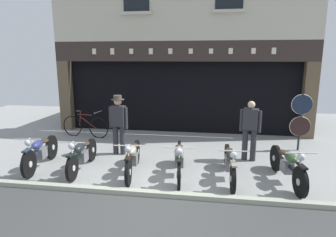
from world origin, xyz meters
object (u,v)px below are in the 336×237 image
Objects in this scene: motorcycle_left at (82,154)px; motorcycle_center at (179,159)px; tyre_sign_pole at (301,116)px; leaning_bicycle at (85,126)px; motorcycle_far_left at (41,151)px; salesman_left at (118,122)px; motorcycle_right at (287,165)px; advert_board_near at (150,85)px; motorcycle_center_right at (230,162)px; shopkeeper_center at (250,128)px; motorcycle_center_left at (133,157)px.

motorcycle_left is 0.93× the size of motorcycle_center.
tyre_sign_pole is 0.97× the size of leaning_bicycle.
leaning_bicycle is at bearing 175.99° from tyre_sign_pole.
motorcycle_far_left is 2.17m from salesman_left.
motorcycle_right is 6.76m from leaning_bicycle.
motorcycle_left is 2.40m from motorcycle_center.
motorcycle_center is at bearing -69.29° from advert_board_near.
shopkeeper_center is (0.58, 1.39, 0.48)m from motorcycle_center_right.
salesman_left is at bearing 54.90° from leaning_bicycle.
shopkeeper_center is at bearing -174.65° from salesman_left.
motorcycle_center_right is 1.00× the size of motorcycle_right.
motorcycle_right is 1.16× the size of leaning_bicycle.
leaning_bicycle is (-3.66, 2.96, -0.04)m from motorcycle_center.
tyre_sign_pole is 1.87× the size of advert_board_near.
motorcycle_far_left is 5.91m from motorcycle_right.
advert_board_near is (0.80, 4.24, 1.33)m from motorcycle_left.
salesman_left is 1.87× the size of advert_board_near.
shopkeeper_center is (2.85, 1.39, 0.48)m from motorcycle_center_left.
tyre_sign_pole is (0.91, 2.49, 0.62)m from motorcycle_right.
motorcycle_far_left is 1.20× the size of shopkeeper_center.
motorcycle_far_left is 0.96× the size of motorcycle_right.
salesman_left reaches higher than motorcycle_left.
motorcycle_center_left is at bearing -150.59° from tyre_sign_pole.
motorcycle_center_left is 1.14× the size of leaning_bicycle.
motorcycle_right is 4.54m from salesman_left.
leaning_bicycle reaches higher than motorcycle_center.
tyre_sign_pole is (1.57, 1.11, 0.15)m from shopkeeper_center.
motorcycle_center_left is 5.12m from tyre_sign_pole.
motorcycle_center_left reaches higher than motorcycle_left.
salesman_left is 2.46m from leaning_bicycle.
motorcycle_center reaches higher than motorcycle_right.
motorcycle_right is 2.23× the size of advert_board_near.
motorcycle_center_left is 1.17× the size of tyre_sign_pole.
motorcycle_center_left is at bearing -83.46° from advert_board_near.
motorcycle_center_right is 1.19× the size of tyre_sign_pole.
motorcycle_left is 1.19× the size of shopkeeper_center.
salesman_left is at bearing -115.01° from motorcycle_left.
motorcycle_far_left is 0.97× the size of motorcycle_center_left.
motorcycle_center_right is (3.56, -0.02, 0.00)m from motorcycle_left.
motorcycle_center is at bearing 175.81° from motorcycle_left.
salesman_left is (0.51, 1.35, 0.55)m from motorcycle_left.
motorcycle_center_left is at bearing 47.87° from leaning_bicycle.
motorcycle_center_right is 2.22× the size of advert_board_near.
motorcycle_far_left reaches higher than motorcycle_right.
motorcycle_far_left is 4.67m from motorcycle_center_right.
motorcycle_left is 3.22m from leaning_bicycle.
shopkeeper_center reaches higher than motorcycle_right.
advert_board_near is (0.29, 2.89, 0.78)m from salesman_left.
motorcycle_right is 1.19× the size of salesman_left.
shopkeeper_center is at bearing -114.99° from motorcycle_center_right.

